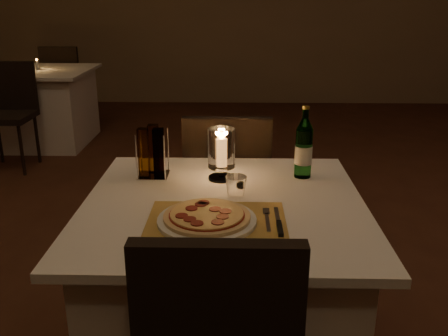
{
  "coord_description": "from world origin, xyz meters",
  "views": [
    {
      "loc": [
        -0.12,
        -1.91,
        1.44
      ],
      "look_at": [
        -0.16,
        -0.26,
        0.86
      ],
      "focal_mm": 40.0,
      "sensor_mm": 36.0,
      "label": 1
    }
  ],
  "objects_px": {
    "main_table": "(224,290)",
    "plate": "(207,220)",
    "neighbor_table_left": "(42,107)",
    "water_bottle": "(304,149)",
    "hurricane_candle": "(221,150)",
    "chair_far": "(227,181)",
    "tumbler": "(236,187)",
    "pizza": "(207,216)"
  },
  "relations": [
    {
      "from": "chair_far",
      "to": "pizza",
      "type": "relative_size",
      "value": 3.21
    },
    {
      "from": "water_bottle",
      "to": "neighbor_table_left",
      "type": "xyz_separation_m",
      "value": [
        -2.21,
        2.96,
        -0.48
      ]
    },
    {
      "from": "main_table",
      "to": "chair_far",
      "type": "xyz_separation_m",
      "value": [
        -0.0,
        0.71,
        0.18
      ]
    },
    {
      "from": "chair_far",
      "to": "neighbor_table_left",
      "type": "xyz_separation_m",
      "value": [
        -1.9,
        2.52,
        -0.18
      ]
    },
    {
      "from": "main_table",
      "to": "tumbler",
      "type": "height_order",
      "value": "tumbler"
    },
    {
      "from": "water_bottle",
      "to": "plate",
      "type": "bearing_deg",
      "value": -128.94
    },
    {
      "from": "water_bottle",
      "to": "neighbor_table_left",
      "type": "relative_size",
      "value": 0.29
    },
    {
      "from": "main_table",
      "to": "pizza",
      "type": "height_order",
      "value": "pizza"
    },
    {
      "from": "tumbler",
      "to": "neighbor_table_left",
      "type": "height_order",
      "value": "tumbler"
    },
    {
      "from": "neighbor_table_left",
      "to": "tumbler",
      "type": "bearing_deg",
      "value": -58.61
    },
    {
      "from": "main_table",
      "to": "neighbor_table_left",
      "type": "relative_size",
      "value": 1.0
    },
    {
      "from": "neighbor_table_left",
      "to": "main_table",
      "type": "bearing_deg",
      "value": -59.53
    },
    {
      "from": "water_bottle",
      "to": "neighbor_table_left",
      "type": "distance_m",
      "value": 3.73
    },
    {
      "from": "main_table",
      "to": "neighbor_table_left",
      "type": "xyz_separation_m",
      "value": [
        -1.9,
        3.23,
        0.0
      ]
    },
    {
      "from": "hurricane_candle",
      "to": "plate",
      "type": "bearing_deg",
      "value": -94.81
    },
    {
      "from": "hurricane_candle",
      "to": "water_bottle",
      "type": "bearing_deg",
      "value": 6.2
    },
    {
      "from": "chair_far",
      "to": "water_bottle",
      "type": "relative_size",
      "value": 3.11
    },
    {
      "from": "pizza",
      "to": "water_bottle",
      "type": "relative_size",
      "value": 0.97
    },
    {
      "from": "main_table",
      "to": "plate",
      "type": "bearing_deg",
      "value": -105.52
    },
    {
      "from": "main_table",
      "to": "neighbor_table_left",
      "type": "distance_m",
      "value": 3.75
    },
    {
      "from": "chair_far",
      "to": "neighbor_table_left",
      "type": "distance_m",
      "value": 3.16
    },
    {
      "from": "main_table",
      "to": "tumbler",
      "type": "bearing_deg",
      "value": 47.58
    },
    {
      "from": "plate",
      "to": "neighbor_table_left",
      "type": "xyz_separation_m",
      "value": [
        -1.85,
        3.41,
        -0.38
      ]
    },
    {
      "from": "tumbler",
      "to": "hurricane_candle",
      "type": "height_order",
      "value": "hurricane_candle"
    },
    {
      "from": "tumbler",
      "to": "neighbor_table_left",
      "type": "bearing_deg",
      "value": 121.39
    },
    {
      "from": "pizza",
      "to": "neighbor_table_left",
      "type": "bearing_deg",
      "value": 118.48
    },
    {
      "from": "neighbor_table_left",
      "to": "plate",
      "type": "bearing_deg",
      "value": -61.52
    },
    {
      "from": "tumbler",
      "to": "hurricane_candle",
      "type": "distance_m",
      "value": 0.21
    },
    {
      "from": "plate",
      "to": "tumbler",
      "type": "xyz_separation_m",
      "value": [
        0.09,
        0.23,
        0.03
      ]
    },
    {
      "from": "tumbler",
      "to": "water_bottle",
      "type": "height_order",
      "value": "water_bottle"
    },
    {
      "from": "main_table",
      "to": "pizza",
      "type": "xyz_separation_m",
      "value": [
        -0.05,
        -0.18,
        0.39
      ]
    },
    {
      "from": "plate",
      "to": "hurricane_candle",
      "type": "relative_size",
      "value": 1.55
    },
    {
      "from": "plate",
      "to": "hurricane_candle",
      "type": "height_order",
      "value": "hurricane_candle"
    },
    {
      "from": "main_table",
      "to": "neighbor_table_left",
      "type": "height_order",
      "value": "same"
    },
    {
      "from": "plate",
      "to": "hurricane_candle",
      "type": "xyz_separation_m",
      "value": [
        0.03,
        0.41,
        0.11
      ]
    },
    {
      "from": "water_bottle",
      "to": "neighbor_table_left",
      "type": "height_order",
      "value": "water_bottle"
    },
    {
      "from": "chair_far",
      "to": "neighbor_table_left",
      "type": "height_order",
      "value": "chair_far"
    },
    {
      "from": "neighbor_table_left",
      "to": "water_bottle",
      "type": "bearing_deg",
      "value": -53.27
    },
    {
      "from": "chair_far",
      "to": "hurricane_candle",
      "type": "xyz_separation_m",
      "value": [
        -0.02,
        -0.48,
        0.31
      ]
    },
    {
      "from": "chair_far",
      "to": "plate",
      "type": "height_order",
      "value": "chair_far"
    },
    {
      "from": "chair_far",
      "to": "water_bottle",
      "type": "height_order",
      "value": "water_bottle"
    },
    {
      "from": "main_table",
      "to": "plate",
      "type": "distance_m",
      "value": 0.42
    }
  ]
}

